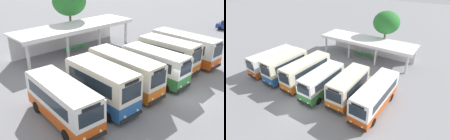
% 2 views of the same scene
% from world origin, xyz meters
% --- Properties ---
extents(ground_plane, '(180.00, 180.00, 0.00)m').
position_xyz_m(ground_plane, '(0.00, 0.00, 0.00)').
color(ground_plane, gray).
extents(city_bus_nearest_orange, '(2.79, 7.53, 3.03)m').
position_xyz_m(city_bus_nearest_orange, '(-9.64, 4.53, 1.69)').
color(city_bus_nearest_orange, black).
rests_on(city_bus_nearest_orange, ground).
extents(city_bus_second_in_row, '(2.57, 6.70, 3.52)m').
position_xyz_m(city_bus_second_in_row, '(-6.29, 4.08, 1.93)').
color(city_bus_second_in_row, black).
rests_on(city_bus_second_in_row, ground).
extents(city_bus_middle_cream, '(2.53, 7.76, 3.32)m').
position_xyz_m(city_bus_middle_cream, '(-2.94, 4.79, 1.83)').
color(city_bus_middle_cream, black).
rests_on(city_bus_middle_cream, ground).
extents(city_bus_fourth_amber, '(2.32, 6.76, 3.16)m').
position_xyz_m(city_bus_fourth_amber, '(0.41, 3.97, 1.75)').
color(city_bus_fourth_amber, black).
rests_on(city_bus_fourth_amber, ground).
extents(city_bus_fifth_blue, '(2.58, 6.61, 3.32)m').
position_xyz_m(city_bus_fifth_blue, '(3.76, 4.78, 1.83)').
color(city_bus_fifth_blue, black).
rests_on(city_bus_fifth_blue, ground).
extents(city_bus_far_end_green, '(2.55, 8.16, 3.27)m').
position_xyz_m(city_bus_far_end_green, '(7.11, 4.88, 1.81)').
color(city_bus_far_end_green, black).
rests_on(city_bus_far_end_green, ground).
extents(terminal_canopy, '(16.32, 4.73, 3.40)m').
position_xyz_m(terminal_canopy, '(0.34, 17.28, 2.57)').
color(terminal_canopy, silver).
rests_on(terminal_canopy, ground).
extents(waiting_chair_end_by_column, '(0.46, 0.46, 0.86)m').
position_xyz_m(waiting_chair_end_by_column, '(-1.56, 16.29, 0.52)').
color(waiting_chair_end_by_column, slate).
rests_on(waiting_chair_end_by_column, ground).
extents(waiting_chair_second_from_end, '(0.46, 0.46, 0.86)m').
position_xyz_m(waiting_chair_second_from_end, '(-0.92, 16.41, 0.52)').
color(waiting_chair_second_from_end, slate).
rests_on(waiting_chair_second_from_end, ground).
extents(waiting_chair_middle_seat, '(0.46, 0.46, 0.86)m').
position_xyz_m(waiting_chair_middle_seat, '(-0.28, 16.41, 0.52)').
color(waiting_chair_middle_seat, slate).
rests_on(waiting_chair_middle_seat, ground).
extents(waiting_chair_fourth_seat, '(0.46, 0.46, 0.86)m').
position_xyz_m(waiting_chair_fourth_seat, '(0.36, 16.41, 0.52)').
color(waiting_chair_fourth_seat, slate).
rests_on(waiting_chair_fourth_seat, ground).
extents(waiting_chair_fifth_seat, '(0.46, 0.46, 0.86)m').
position_xyz_m(waiting_chair_fifth_seat, '(0.99, 16.33, 0.52)').
color(waiting_chair_fifth_seat, slate).
rests_on(waiting_chair_fifth_seat, ground).
extents(waiting_chair_far_end_seat, '(0.46, 0.46, 0.86)m').
position_xyz_m(waiting_chair_far_end_seat, '(1.63, 16.36, 0.52)').
color(waiting_chair_far_end_seat, slate).
rests_on(waiting_chair_far_end_seat, ground).
extents(roadside_tree_behind_canopy, '(4.64, 4.64, 7.79)m').
position_xyz_m(roadside_tree_behind_canopy, '(2.13, 20.27, 5.80)').
color(roadside_tree_behind_canopy, brown).
rests_on(roadside_tree_behind_canopy, ground).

